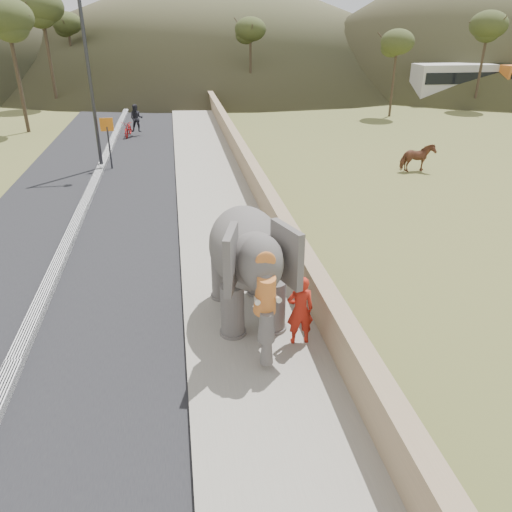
{
  "coord_description": "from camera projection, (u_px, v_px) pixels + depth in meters",
  "views": [
    {
      "loc": [
        -1.41,
        -8.58,
        6.53
      ],
      "look_at": [
        0.2,
        1.4,
        1.7
      ],
      "focal_mm": 35.0,
      "sensor_mm": 36.0,
      "label": 1
    }
  ],
  "objects": [
    {
      "name": "walkway",
      "position": [
        216.0,
        200.0,
        19.54
      ],
      "size": [
        3.0,
        120.0,
        0.15
      ],
      "primitive_type": "cube",
      "color": "#9E9687",
      "rests_on": "ground"
    },
    {
      "name": "road",
      "position": [
        84.0,
        209.0,
        18.84
      ],
      "size": [
        7.0,
        120.0,
        0.03
      ],
      "primitive_type": "cube",
      "color": "black",
      "rests_on": "ground"
    },
    {
      "name": "signboard",
      "position": [
        108.0,
        134.0,
        23.19
      ],
      "size": [
        0.6,
        0.08,
        2.4
      ],
      "color": "#2D2D33",
      "rests_on": "ground"
    },
    {
      "name": "hill_far",
      "position": [
        212.0,
        15.0,
        70.72
      ],
      "size": [
        80.0,
        80.0,
        14.0
      ],
      "primitive_type": "cone",
      "color": "brown",
      "rests_on": "ground"
    },
    {
      "name": "ground",
      "position": [
        257.0,
        356.0,
        10.66
      ],
      "size": [
        160.0,
        160.0,
        0.0
      ],
      "primitive_type": "plane",
      "color": "olive",
      "rests_on": "ground"
    },
    {
      "name": "parapet",
      "position": [
        258.0,
        187.0,
        19.57
      ],
      "size": [
        0.3,
        120.0,
        1.1
      ],
      "primitive_type": "cube",
      "color": "tan",
      "rests_on": "ground"
    },
    {
      "name": "cow",
      "position": [
        417.0,
        158.0,
        23.19
      ],
      "size": [
        1.6,
        0.84,
        1.31
      ],
      "primitive_type": "imported",
      "rotation": [
        0.0,
        0.0,
        1.66
      ],
      "color": "brown",
      "rests_on": "ground"
    },
    {
      "name": "trees",
      "position": [
        211.0,
        61.0,
        33.49
      ],
      "size": [
        48.17,
        43.97,
        9.47
      ],
      "color": "#473828",
      "rests_on": "ground"
    },
    {
      "name": "distant_car",
      "position": [
        381.0,
        90.0,
        44.95
      ],
      "size": [
        4.56,
        3.21,
        1.44
      ],
      "primitive_type": "imported",
      "rotation": [
        0.0,
        0.0,
        1.17
      ],
      "color": "silver",
      "rests_on": "ground"
    },
    {
      "name": "median",
      "position": [
        84.0,
        207.0,
        18.8
      ],
      "size": [
        0.35,
        120.0,
        0.22
      ],
      "primitive_type": "cube",
      "color": "black",
      "rests_on": "ground"
    },
    {
      "name": "hill_right",
      "position": [
        487.0,
        4.0,
        58.71
      ],
      "size": [
        56.0,
        56.0,
        16.0
      ],
      "primitive_type": "cone",
      "color": "brown",
      "rests_on": "ground"
    },
    {
      "name": "motorcyclist",
      "position": [
        132.0,
        124.0,
        30.16
      ],
      "size": [
        1.37,
        1.85,
        1.89
      ],
      "color": "#9A0E0E",
      "rests_on": "ground"
    },
    {
      "name": "elephant_and_man",
      "position": [
        247.0,
        262.0,
        11.4
      ],
      "size": [
        2.25,
        3.79,
        2.7
      ],
      "color": "#67615D",
      "rests_on": "ground"
    },
    {
      "name": "lamppost",
      "position": [
        95.0,
        60.0,
        21.96
      ],
      "size": [
        1.76,
        0.36,
        8.0
      ],
      "color": "#313236",
      "rests_on": "ground"
    },
    {
      "name": "bus_white",
      "position": [
        477.0,
        83.0,
        42.4
      ],
      "size": [
        11.03,
        2.66,
        3.1
      ],
      "primitive_type": "cube",
      "rotation": [
        0.0,
        0.0,
        1.56
      ],
      "color": "beige",
      "rests_on": "ground"
    }
  ]
}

